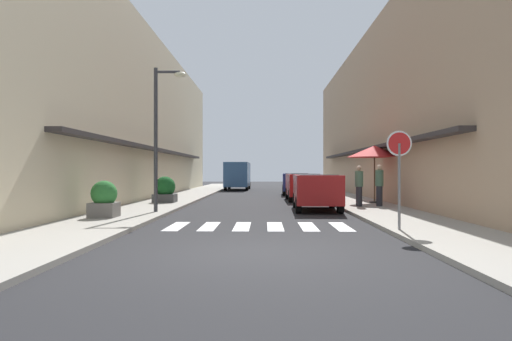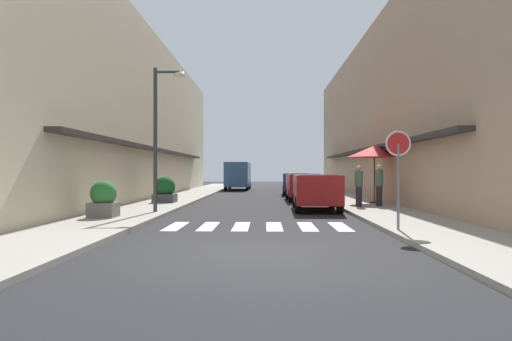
# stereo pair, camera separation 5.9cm
# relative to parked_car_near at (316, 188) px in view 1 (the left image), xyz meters

# --- Properties ---
(ground_plane) EXTENTS (90.64, 90.64, 0.00)m
(ground_plane) POSITION_rel_parked_car_near_xyz_m (-2.29, 6.70, -0.92)
(ground_plane) COLOR #232326
(sidewalk_left) EXTENTS (2.73, 57.68, 0.12)m
(sidewalk_left) POSITION_rel_parked_car_near_xyz_m (-6.99, 6.70, -0.86)
(sidewalk_left) COLOR #9E998E
(sidewalk_left) RESTS_ON ground_plane
(sidewalk_right) EXTENTS (2.73, 57.68, 0.12)m
(sidewalk_right) POSITION_rel_parked_car_near_xyz_m (2.41, 6.70, -0.86)
(sidewalk_right) COLOR #9E998E
(sidewalk_right) RESTS_ON ground_plane
(building_row_left) EXTENTS (5.50, 39.08, 9.48)m
(building_row_left) POSITION_rel_parked_car_near_xyz_m (-10.85, 7.76, 3.82)
(building_row_left) COLOR beige
(building_row_left) RESTS_ON ground_plane
(building_row_right) EXTENTS (5.50, 39.08, 9.70)m
(building_row_right) POSITION_rel_parked_car_near_xyz_m (6.27, 7.76, 3.93)
(building_row_right) COLOR tan
(building_row_right) RESTS_ON ground_plane
(crosswalk) EXTENTS (5.20, 2.20, 0.01)m
(crosswalk) POSITION_rel_parked_car_near_xyz_m (-2.29, -5.53, -0.91)
(crosswalk) COLOR silver
(crosswalk) RESTS_ON ground_plane
(parked_car_near) EXTENTS (1.90, 4.15, 1.47)m
(parked_car_near) POSITION_rel_parked_car_near_xyz_m (0.00, 0.00, 0.00)
(parked_car_near) COLOR maroon
(parked_car_near) RESTS_ON ground_plane
(parked_car_mid) EXTENTS (1.83, 4.42, 1.47)m
(parked_car_mid) POSITION_rel_parked_car_near_xyz_m (0.00, 6.15, 0.00)
(parked_car_mid) COLOR maroon
(parked_car_mid) RESTS_ON ground_plane
(parked_car_far) EXTENTS (1.93, 4.32, 1.47)m
(parked_car_far) POSITION_rel_parked_car_near_xyz_m (-0.00, 12.36, 0.00)
(parked_car_far) COLOR navy
(parked_car_far) RESTS_ON ground_plane
(delivery_van) EXTENTS (2.08, 5.43, 2.37)m
(delivery_van) POSITION_rel_parked_car_near_xyz_m (-4.43, 20.63, 0.48)
(delivery_van) COLOR #33598C
(delivery_van) RESTS_ON ground_plane
(round_street_sign) EXTENTS (0.65, 0.07, 2.52)m
(round_street_sign) POSITION_rel_parked_car_near_xyz_m (1.32, -7.00, 1.12)
(round_street_sign) COLOR slate
(round_street_sign) RESTS_ON sidewalk_right
(street_lamp) EXTENTS (1.19, 0.28, 5.28)m
(street_lamp) POSITION_rel_parked_car_near_xyz_m (-5.93, -2.01, 2.43)
(street_lamp) COLOR #38383D
(street_lamp) RESTS_ON sidewalk_left
(cafe_umbrella) EXTENTS (2.58, 2.58, 2.70)m
(cafe_umbrella) POSITION_rel_parked_car_near_xyz_m (3.07, 2.95, 1.61)
(cafe_umbrella) COLOR #262626
(cafe_umbrella) RESTS_ON sidewalk_right
(planter_corner) EXTENTS (0.84, 0.84, 1.18)m
(planter_corner) POSITION_rel_parked_car_near_xyz_m (-7.31, -4.03, -0.23)
(planter_corner) COLOR slate
(planter_corner) RESTS_ON sidewalk_left
(planter_midblock) EXTENTS (1.03, 1.03, 1.24)m
(planter_midblock) POSITION_rel_parked_car_near_xyz_m (-6.89, 3.07, -0.22)
(planter_midblock) COLOR #4C4C4C
(planter_midblock) RESTS_ON sidewalk_left
(pedestrian_walking_near) EXTENTS (0.34, 0.34, 1.76)m
(pedestrian_walking_near) POSITION_rel_parked_car_near_xyz_m (2.76, 0.80, 0.13)
(pedestrian_walking_near) COLOR #282B33
(pedestrian_walking_near) RESTS_ON sidewalk_right
(pedestrian_walking_far) EXTENTS (0.34, 0.34, 1.72)m
(pedestrian_walking_far) POSITION_rel_parked_car_near_xyz_m (1.87, 0.67, 0.11)
(pedestrian_walking_far) COLOR #282B33
(pedestrian_walking_far) RESTS_ON sidewalk_right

